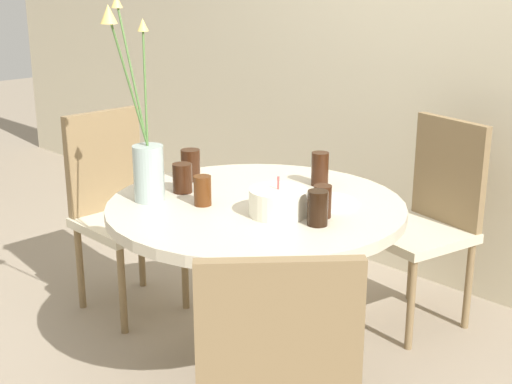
{
  "coord_description": "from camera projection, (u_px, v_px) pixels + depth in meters",
  "views": [
    {
      "loc": [
        1.72,
        -1.7,
        1.5
      ],
      "look_at": [
        0.0,
        0.0,
        0.74
      ],
      "focal_mm": 50.0,
      "sensor_mm": 36.0,
      "label": 1
    }
  ],
  "objects": [
    {
      "name": "drink_glass_4",
      "position": [
        318.0,
        208.0,
        2.31
      ],
      "size": [
        0.07,
        0.07,
        0.12
      ],
      "color": "black",
      "rests_on": "dining_table"
    },
    {
      "name": "drink_glass_1",
      "position": [
        322.0,
        201.0,
        2.39
      ],
      "size": [
        0.06,
        0.06,
        0.11
      ],
      "color": "#33190C",
      "rests_on": "dining_table"
    },
    {
      "name": "drink_glass_2",
      "position": [
        182.0,
        178.0,
        2.66
      ],
      "size": [
        0.07,
        0.07,
        0.11
      ],
      "color": "#33190C",
      "rests_on": "dining_table"
    },
    {
      "name": "drink_glass_0",
      "position": [
        320.0,
        169.0,
        2.74
      ],
      "size": [
        0.07,
        0.07,
        0.13
      ],
      "color": "#33190C",
      "rests_on": "dining_table"
    },
    {
      "name": "flower_vase",
      "position": [
        145.0,
        152.0,
        2.53
      ],
      "size": [
        0.23,
        0.21,
        0.72
      ],
      "color": "#9EB2AD",
      "rests_on": "dining_table"
    },
    {
      "name": "wall_back",
      "position": [
        455.0,
        16.0,
        3.22
      ],
      "size": [
        8.0,
        0.05,
        2.6
      ],
      "color": "beige",
      "rests_on": "ground_plane"
    },
    {
      "name": "drink_glass_3",
      "position": [
        203.0,
        191.0,
        2.51
      ],
      "size": [
        0.06,
        0.06,
        0.11
      ],
      "color": "#51280F",
      "rests_on": "dining_table"
    },
    {
      "name": "chair_far_back",
      "position": [
        119.0,
        201.0,
        3.22
      ],
      "size": [
        0.4,
        0.4,
        0.9
      ],
      "rotation": [
        0.0,
        0.0,
        1.56
      ],
      "color": "beige",
      "rests_on": "ground_plane"
    },
    {
      "name": "ground_plane",
      "position": [
        256.0,
        375.0,
        2.76
      ],
      "size": [
        16.0,
        16.0,
        0.0
      ],
      "primitive_type": "plane",
      "color": "gray"
    },
    {
      "name": "dining_table",
      "position": [
        256.0,
        235.0,
        2.59
      ],
      "size": [
        1.07,
        1.07,
        0.7
      ],
      "color": "beige",
      "rests_on": "ground_plane"
    },
    {
      "name": "birthday_cake",
      "position": [
        278.0,
        202.0,
        2.41
      ],
      "size": [
        0.2,
        0.2,
        0.14
      ],
      "color": "white",
      "rests_on": "dining_table"
    },
    {
      "name": "drink_glass_5",
      "position": [
        191.0,
        165.0,
        2.81
      ],
      "size": [
        0.08,
        0.08,
        0.12
      ],
      "color": "#33190C",
      "rests_on": "dining_table"
    },
    {
      "name": "chair_right_flank",
      "position": [
        430.0,
        212.0,
        3.07
      ],
      "size": [
        0.47,
        0.47,
        0.9
      ],
      "rotation": [
        0.0,
        0.0,
        -0.21
      ],
      "color": "beige",
      "rests_on": "ground_plane"
    },
    {
      "name": "side_plate",
      "position": [
        327.0,
        202.0,
        2.54
      ],
      "size": [
        0.21,
        0.21,
        0.01
      ],
      "color": "white",
      "rests_on": "dining_table"
    }
  ]
}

